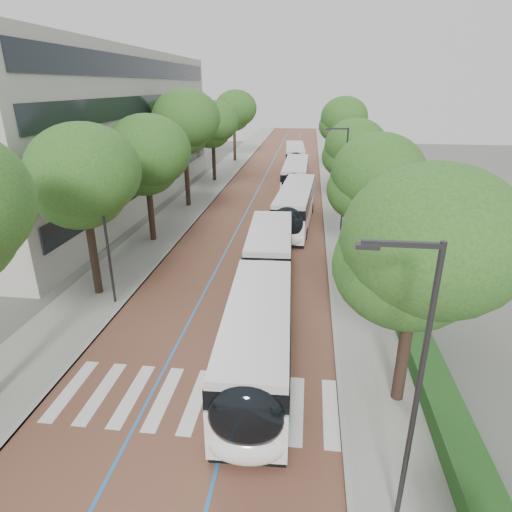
{
  "coord_description": "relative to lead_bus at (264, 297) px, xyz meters",
  "views": [
    {
      "loc": [
        4.02,
        -11.52,
        11.06
      ],
      "look_at": [
        1.38,
        9.88,
        2.4
      ],
      "focal_mm": 30.0,
      "sensor_mm": 36.0,
      "label": 1
    }
  ],
  "objects": [
    {
      "name": "ground",
      "position": [
        -2.16,
        -6.62,
        -1.63
      ],
      "size": [
        160.0,
        160.0,
        0.0
      ],
      "primitive_type": "plane",
      "color": "#51544C",
      "rests_on": "ground"
    },
    {
      "name": "road",
      "position": [
        -2.16,
        33.38,
        -1.62
      ],
      "size": [
        11.0,
        140.0,
        0.02
      ],
      "primitive_type": "cube",
      "color": "brown",
      "rests_on": "ground"
    },
    {
      "name": "sidewalk_left",
      "position": [
        -9.66,
        33.38,
        -1.57
      ],
      "size": [
        4.0,
        140.0,
        0.12
      ],
      "primitive_type": "cube",
      "color": "gray",
      "rests_on": "ground"
    },
    {
      "name": "sidewalk_right",
      "position": [
        5.34,
        33.38,
        -1.57
      ],
      "size": [
        4.0,
        140.0,
        0.12
      ],
      "primitive_type": "cube",
      "color": "gray",
      "rests_on": "ground"
    },
    {
      "name": "kerb_left",
      "position": [
        -7.76,
        33.38,
        -1.57
      ],
      "size": [
        0.2,
        140.0,
        0.14
      ],
      "primitive_type": "cube",
      "color": "gray",
      "rests_on": "ground"
    },
    {
      "name": "kerb_right",
      "position": [
        3.44,
        33.38,
        -1.57
      ],
      "size": [
        0.2,
        140.0,
        0.14
      ],
      "primitive_type": "cube",
      "color": "gray",
      "rests_on": "ground"
    },
    {
      "name": "zebra_crossing",
      "position": [
        -1.96,
        -5.62,
        -1.6
      ],
      "size": [
        10.55,
        3.6,
        0.01
      ],
      "color": "silver",
      "rests_on": "ground"
    },
    {
      "name": "lane_line_left",
      "position": [
        -3.76,
        33.38,
        -1.6
      ],
      "size": [
        0.12,
        126.0,
        0.01
      ],
      "primitive_type": "cube",
      "color": "#246CB5",
      "rests_on": "road"
    },
    {
      "name": "lane_line_right",
      "position": [
        -0.56,
        33.38,
        -1.6
      ],
      "size": [
        0.12,
        126.0,
        0.01
      ],
      "primitive_type": "cube",
      "color": "#246CB5",
      "rests_on": "road"
    },
    {
      "name": "office_building",
      "position": [
        -21.64,
        21.38,
        5.37
      ],
      "size": [
        18.11,
        40.0,
        14.0
      ],
      "color": "#A39F97",
      "rests_on": "ground"
    },
    {
      "name": "hedge",
      "position": [
        6.94,
        -6.62,
        -1.11
      ],
      "size": [
        1.2,
        14.0,
        0.8
      ],
      "primitive_type": "cube",
      "color": "#184719",
      "rests_on": "sidewalk_right"
    },
    {
      "name": "streetlight_near",
      "position": [
        4.46,
        -9.62,
        3.19
      ],
      "size": [
        1.82,
        0.2,
        8.0
      ],
      "color": "#2B2B2D",
      "rests_on": "sidewalk_right"
    },
    {
      "name": "streetlight_far",
      "position": [
        4.46,
        15.38,
        3.19
      ],
      "size": [
        1.82,
        0.2,
        8.0
      ],
      "color": "#2B2B2D",
      "rests_on": "sidewalk_right"
    },
    {
      "name": "lamp_post_left",
      "position": [
        -8.26,
        1.38,
        2.49
      ],
      "size": [
        0.14,
        0.14,
        8.0
      ],
      "primitive_type": "cylinder",
      "color": "#2B2B2D",
      "rests_on": "sidewalk_left"
    },
    {
      "name": "trees_left",
      "position": [
        -9.66,
        19.86,
        5.22
      ],
      "size": [
        6.27,
        60.98,
        10.25
      ],
      "color": "black",
      "rests_on": "ground"
    },
    {
      "name": "trees_right",
      "position": [
        5.54,
        15.15,
        4.38
      ],
      "size": [
        5.79,
        47.73,
        9.25
      ],
      "color": "black",
      "rests_on": "ground"
    },
    {
      "name": "lead_bus",
      "position": [
        0.0,
        0.0,
        0.0
      ],
      "size": [
        3.3,
        18.49,
        3.2
      ],
      "rotation": [
        0.0,
        0.0,
        0.04
      ],
      "color": "black",
      "rests_on": "ground"
    },
    {
      "name": "bus_queued_0",
      "position": [
        0.86,
        16.27,
        -0.0
      ],
      "size": [
        3.25,
        12.52,
        3.2
      ],
      "rotation": [
        0.0,
        0.0,
        -0.06
      ],
      "color": "white",
      "rests_on": "ground"
    },
    {
      "name": "bus_queued_1",
      "position": [
        0.42,
        28.8,
        -0.0
      ],
      "size": [
        2.64,
        12.42,
        3.2
      ],
      "rotation": [
        0.0,
        0.0,
        -0.01
      ],
      "color": "white",
      "rests_on": "ground"
    },
    {
      "name": "bus_queued_2",
      "position": [
        -0.15,
        42.33,
        -0.0
      ],
      "size": [
        3.15,
        12.51,
        3.2
      ],
      "rotation": [
        0.0,
        0.0,
        0.05
      ],
      "color": "white",
      "rests_on": "ground"
    }
  ]
}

